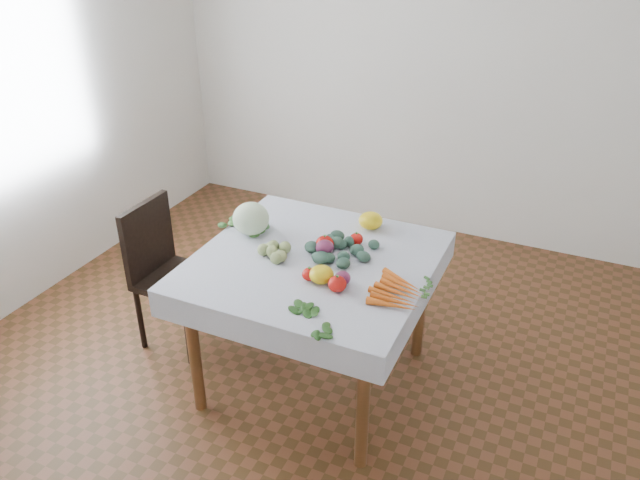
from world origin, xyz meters
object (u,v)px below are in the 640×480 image
Objects in this scene: table at (314,277)px; cabbage at (251,219)px; carrot_bunch at (397,292)px; heirloom_back at (371,221)px; chair at (164,265)px.

cabbage reaches higher than table.
carrot_bunch is at bearing -15.27° from cabbage.
cabbage is 0.91m from carrot_bunch.
cabbage reaches higher than heirloom_back.
chair is at bearing 174.48° from carrot_bunch.
table is 5.26× the size of cabbage.
table is at bearing 0.01° from chair.
chair reaches higher than table.
cabbage is (0.52, 0.10, 0.35)m from chair.
heirloom_back is at bearing 29.87° from cabbage.
cabbage is at bearing 11.31° from chair.
heirloom_back is at bearing 71.82° from table.
carrot_bunch is at bearing -16.10° from table.
carrot_bunch is at bearing -59.06° from heirloom_back.
cabbage is (-0.41, 0.10, 0.19)m from table.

